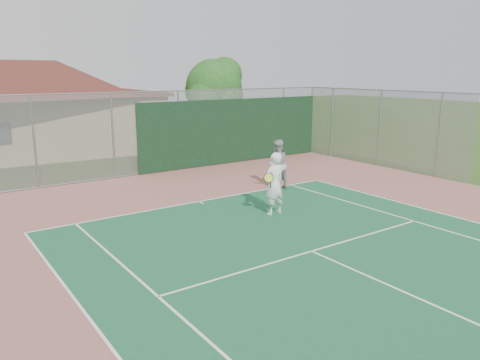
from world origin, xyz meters
The scene contains 6 objects.
back_fence centered at (2.11, 16.98, 1.67)m, with size 20.08×0.11×3.53m.
side_fence_right centered at (10.00, 12.50, 1.75)m, with size 0.08×9.00×3.50m.
clubhouse centered at (-2.06, 25.94, 2.94)m, with size 13.93×9.75×5.79m.
tree centered at (6.20, 20.60, 3.34)m, with size 3.64×3.45×5.08m.
player_white_front centered at (1.18, 9.32, 0.97)m, with size 1.02×0.72×1.93m.
player_grey_back centered at (3.25, 11.68, 0.93)m, with size 0.97×0.79×1.87m.
Camera 1 is at (-7.63, -1.39, 4.33)m, focal length 35.00 mm.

